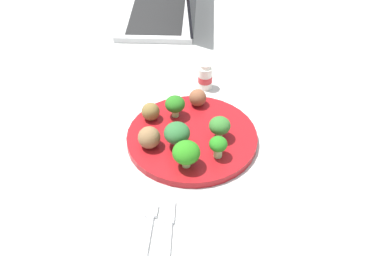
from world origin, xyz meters
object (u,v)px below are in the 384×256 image
(meatball_mid_left, at_px, (149,138))
(napkin, at_px, (158,232))
(broccoli_floret_center, at_px, (186,153))
(meatball_front_right, at_px, (197,98))
(yogurt_bottle, at_px, (205,77))
(fork, at_px, (149,227))
(plate, at_px, (192,138))
(broccoli_floret_back_right, at_px, (177,133))
(meatball_mid_right, at_px, (151,112))
(broccoli_floret_front_left, at_px, (175,105))
(laptop, at_px, (167,5))
(broccoli_floret_back_left, at_px, (220,126))
(knife, at_px, (169,228))
(broccoli_floret_front_right, at_px, (218,145))

(meatball_mid_left, bearing_deg, napkin, -165.39)
(broccoli_floret_center, distance_m, meatball_front_right, 0.20)
(yogurt_bottle, bearing_deg, fork, 172.90)
(plate, height_order, yogurt_bottle, yogurt_bottle)
(broccoli_floret_back_right, xyz_separation_m, fork, (-0.21, 0.02, -0.04))
(meatball_mid_right, relative_size, napkin, 0.23)
(broccoli_floret_front_left, relative_size, napkin, 0.30)
(broccoli_floret_center, relative_size, broccoli_floret_front_left, 1.14)
(broccoli_floret_back_right, height_order, napkin, broccoli_floret_back_right)
(broccoli_floret_center, relative_size, laptop, 0.17)
(fork, bearing_deg, meatball_front_right, -7.64)
(napkin, xyz_separation_m, yogurt_bottle, (0.45, -0.04, 0.03))
(broccoli_floret_front_left, bearing_deg, broccoli_floret_back_left, -119.93)
(broccoli_floret_center, height_order, knife, broccoli_floret_center)
(plate, xyz_separation_m, fork, (-0.24, 0.05, -0.00))
(broccoli_floret_front_right, distance_m, yogurt_bottle, 0.26)
(broccoli_floret_back_right, distance_m, meatball_mid_left, 0.06)
(knife, bearing_deg, fork, 93.29)
(broccoli_floret_center, bearing_deg, meatball_mid_right, 35.09)
(plate, relative_size, broccoli_floret_back_right, 5.00)
(meatball_front_right, distance_m, meatball_mid_left, 0.17)
(meatball_front_right, distance_m, laptop, 0.46)
(broccoli_floret_front_right, bearing_deg, fork, 150.15)
(broccoli_floret_front_left, distance_m, fork, 0.31)
(broccoli_floret_front_right, height_order, fork, broccoli_floret_front_right)
(plate, distance_m, broccoli_floret_back_right, 0.06)
(broccoli_floret_back_left, height_order, fork, broccoli_floret_back_left)
(yogurt_bottle, bearing_deg, broccoli_floret_back_left, -165.76)
(knife, bearing_deg, broccoli_floret_back_left, -16.10)
(meatball_mid_right, height_order, knife, meatball_mid_right)
(broccoli_floret_center, height_order, meatball_mid_left, broccoli_floret_center)
(broccoli_floret_front_left, distance_m, yogurt_bottle, 0.15)
(meatball_mid_left, xyz_separation_m, napkin, (-0.21, -0.05, -0.04))
(plate, distance_m, yogurt_bottle, 0.20)
(broccoli_floret_center, distance_m, broccoli_floret_back_left, 0.11)
(meatball_mid_right, distance_m, napkin, 0.30)
(broccoli_floret_front_right, bearing_deg, broccoli_floret_back_left, 1.57)
(broccoli_floret_front_left, xyz_separation_m, meatball_mid_left, (-0.11, 0.04, -0.01))
(broccoli_floret_front_right, height_order, meatball_mid_right, broccoli_floret_front_right)
(broccoli_floret_back_right, distance_m, napkin, 0.22)
(meatball_mid_right, distance_m, fork, 0.29)
(knife, bearing_deg, broccoli_floret_front_left, 6.17)
(broccoli_floret_back_left, height_order, napkin, broccoli_floret_back_left)
(broccoli_floret_center, height_order, broccoli_floret_front_right, broccoli_floret_center)
(knife, bearing_deg, plate, -2.87)
(plate, xyz_separation_m, meatball_mid_left, (-0.04, 0.08, 0.03))
(broccoli_floret_back_right, bearing_deg, laptop, 11.13)
(broccoli_floret_center, height_order, broccoli_floret_back_right, broccoli_floret_center)
(meatball_mid_left, bearing_deg, knife, -160.24)
(fork, bearing_deg, knife, -86.71)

